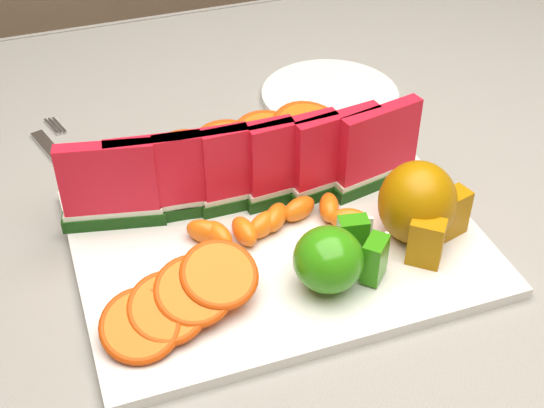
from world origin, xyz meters
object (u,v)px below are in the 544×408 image
at_px(apple_cluster, 335,257).
at_px(side_plate, 330,95).
at_px(pear_cluster, 420,206).
at_px(fork, 64,162).
at_px(platter, 277,241).

bearing_deg(apple_cluster, side_plate, 67.48).
bearing_deg(pear_cluster, apple_cluster, -161.60).
bearing_deg(side_plate, apple_cluster, -112.52).
bearing_deg(fork, platter, -49.35).
bearing_deg(pear_cluster, fork, 140.69).
distance_m(apple_cluster, pear_cluster, 0.11).
relative_size(apple_cluster, fork, 0.54).
bearing_deg(side_plate, fork, -174.83).
relative_size(side_plate, fork, 0.94).
bearing_deg(platter, pear_cluster, -18.40).
xyz_separation_m(pear_cluster, side_plate, (0.03, 0.29, -0.05)).
distance_m(pear_cluster, fork, 0.42).
relative_size(platter, apple_cluster, 3.86).
distance_m(platter, side_plate, 0.30).
distance_m(platter, fork, 0.29).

